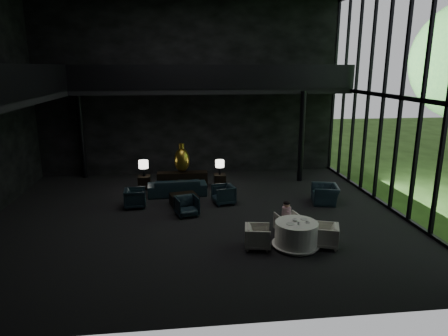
{
  "coord_description": "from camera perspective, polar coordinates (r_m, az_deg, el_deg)",
  "views": [
    {
      "loc": [
        -0.61,
        -12.9,
        5.03
      ],
      "look_at": [
        0.94,
        0.5,
        1.58
      ],
      "focal_mm": 32.0,
      "sensor_mm": 36.0,
      "label": 1
    }
  ],
  "objects": [
    {
      "name": "floor",
      "position": [
        13.86,
        -3.66,
        -6.98
      ],
      "size": [
        14.0,
        12.0,
        0.02
      ],
      "primitive_type": "cube",
      "color": "black",
      "rests_on": "ground"
    },
    {
      "name": "window_armchair",
      "position": [
        15.52,
        14.27,
        -3.27
      ],
      "size": [
        0.88,
        1.16,
        0.91
      ],
      "primitive_type": "imported",
      "rotation": [
        0.0,
        0.0,
        -1.78
      ],
      "color": "#1B2932",
      "rests_on": "floor"
    },
    {
      "name": "dining_chair_east",
      "position": [
        11.93,
        14.27,
        -9.28
      ],
      "size": [
        0.8,
        0.83,
        0.68
      ],
      "primitive_type": "imported",
      "rotation": [
        0.0,
        0.0,
        -1.92
      ],
      "color": "beige",
      "rests_on": "floor"
    },
    {
      "name": "wall_front",
      "position": [
        7.0,
        -1.56,
        5.88
      ],
      "size": [
        14.0,
        0.04,
        8.0
      ],
      "primitive_type": "cube",
      "color": "black",
      "rests_on": "ground"
    },
    {
      "name": "dining_table",
      "position": [
        11.72,
        10.25,
        -9.56
      ],
      "size": [
        1.37,
        1.37,
        0.75
      ],
      "color": "white",
      "rests_on": "floor"
    },
    {
      "name": "dining_chair_west",
      "position": [
        11.53,
        4.82,
        -9.73
      ],
      "size": [
        0.72,
        0.75,
        0.68
      ],
      "primitive_type": "imported",
      "rotation": [
        0.0,
        0.0,
        1.4
      ],
      "color": "silver",
      "rests_on": "floor"
    },
    {
      "name": "curtain_wall",
      "position": [
        14.99,
        24.03,
        9.17
      ],
      "size": [
        0.2,
        12.0,
        8.0
      ],
      "primitive_type": null,
      "color": "black",
      "rests_on": "ground"
    },
    {
      "name": "child",
      "position": [
        12.44,
        8.93,
        -5.99
      ],
      "size": [
        0.28,
        0.28,
        0.6
      ],
      "rotation": [
        0.0,
        0.0,
        3.14
      ],
      "color": "pink",
      "rests_on": "dining_chair_north"
    },
    {
      "name": "railing_back",
      "position": [
        16.98,
        -1.19,
        12.87
      ],
      "size": [
        12.0,
        0.06,
        1.0
      ],
      "primitive_type": "cube",
      "color": "black",
      "rests_on": "mezzanine_back"
    },
    {
      "name": "dining_chair_north",
      "position": [
        12.64,
        9.06,
        -7.81
      ],
      "size": [
        0.69,
        0.66,
        0.61
      ],
      "primitive_type": "imported",
      "rotation": [
        0.0,
        0.0,
        3.33
      ],
      "color": "beige",
      "rests_on": "floor"
    },
    {
      "name": "side_table_right",
      "position": [
        17.15,
        -0.6,
        -1.79
      ],
      "size": [
        0.49,
        0.49,
        0.54
      ],
      "primitive_type": "cube",
      "color": "black",
      "rests_on": "floor"
    },
    {
      "name": "plate_b",
      "position": [
        11.82,
        11.33,
        -7.16
      ],
      "size": [
        0.21,
        0.21,
        0.01
      ],
      "primitive_type": "cylinder",
      "rotation": [
        0.0,
        0.0,
        0.04
      ],
      "color": "white",
      "rests_on": "dining_table"
    },
    {
      "name": "cream_pot",
      "position": [
        11.38,
        10.6,
        -7.82
      ],
      "size": [
        0.07,
        0.07,
        0.07
      ],
      "primitive_type": "cylinder",
      "rotation": [
        0.0,
        0.0,
        -0.1
      ],
      "color": "#99999E",
      "rests_on": "dining_table"
    },
    {
      "name": "mezzanine_back",
      "position": [
        18.0,
        -1.49,
        11.04
      ],
      "size": [
        12.0,
        2.0,
        0.25
      ],
      "primitive_type": "cube",
      "color": "black",
      "rests_on": "wall_back"
    },
    {
      "name": "column_nw",
      "position": [
        19.35,
        -19.69,
        4.48
      ],
      "size": [
        0.24,
        0.24,
        4.0
      ],
      "primitive_type": "cylinder",
      "color": "black",
      "rests_on": "floor"
    },
    {
      "name": "side_table_left",
      "position": [
        17.16,
        -11.31,
        -2.03
      ],
      "size": [
        0.51,
        0.51,
        0.56
      ],
      "primitive_type": "cube",
      "color": "black",
      "rests_on": "floor"
    },
    {
      "name": "cereal_bowl",
      "position": [
        11.62,
        10.11,
        -7.32
      ],
      "size": [
        0.15,
        0.15,
        0.07
      ],
      "primitive_type": "ellipsoid",
      "color": "white",
      "rests_on": "dining_table"
    },
    {
      "name": "sofa",
      "position": [
        16.07,
        -6.72,
        -2.11
      ],
      "size": [
        2.64,
        0.9,
        1.02
      ],
      "primitive_type": "imported",
      "rotation": [
        0.0,
        0.0,
        3.19
      ],
      "color": "#15242D",
      "rests_on": "floor"
    },
    {
      "name": "coffee_cup",
      "position": [
        11.58,
        11.81,
        -7.46
      ],
      "size": [
        0.11,
        0.11,
        0.06
      ],
      "primitive_type": "cylinder",
      "rotation": [
        0.0,
        0.0,
        -0.41
      ],
      "color": "white",
      "rests_on": "saucer"
    },
    {
      "name": "bronze_urn",
      "position": [
        16.96,
        -6.04,
        1.18
      ],
      "size": [
        0.65,
        0.65,
        1.21
      ],
      "color": "olive",
      "rests_on": "console"
    },
    {
      "name": "plate_a",
      "position": [
        11.41,
        9.43,
        -7.87
      ],
      "size": [
        0.27,
        0.27,
        0.01
      ],
      "primitive_type": "cylinder",
      "rotation": [
        0.0,
        0.0,
        0.19
      ],
      "color": "white",
      "rests_on": "dining_table"
    },
    {
      "name": "lounge_armchair_south",
      "position": [
        13.9,
        -5.35,
        -5.35
      ],
      "size": [
        0.87,
        0.84,
        0.73
      ],
      "primitive_type": "imported",
      "rotation": [
        0.0,
        0.0,
        0.28
      ],
      "color": "black",
      "rests_on": "floor"
    },
    {
      "name": "table_lamp_right",
      "position": [
        16.97,
        -0.61,
        0.54
      ],
      "size": [
        0.37,
        0.37,
        0.62
      ],
      "color": "black",
      "rests_on": "side_table_right"
    },
    {
      "name": "lounge_armchair_east",
      "position": [
        15.0,
        -0.08,
        -3.67
      ],
      "size": [
        0.86,
        0.9,
        0.79
      ],
      "primitive_type": "imported",
      "rotation": [
        0.0,
        0.0,
        -1.37
      ],
      "color": "black",
      "rests_on": "floor"
    },
    {
      "name": "railing_left",
      "position": [
        13.64,
        -25.91,
        11.12
      ],
      "size": [
        0.06,
        12.0,
        1.0
      ],
      "primitive_type": "cube",
      "color": "black",
      "rests_on": "mezzanine_left"
    },
    {
      "name": "lounge_armchair_west",
      "position": [
        14.98,
        -12.58,
        -4.09
      ],
      "size": [
        0.75,
        0.8,
        0.77
      ],
      "primitive_type": "imported",
      "rotation": [
        0.0,
        0.0,
        1.64
      ],
      "color": "black",
      "rests_on": "floor"
    },
    {
      "name": "coffee_table",
      "position": [
        14.9,
        -5.71,
        -4.63
      ],
      "size": [
        1.13,
        1.13,
        0.42
      ],
      "primitive_type": "cube",
      "rotation": [
        0.0,
        0.0,
        0.24
      ],
      "color": "black",
      "rests_on": "floor"
    },
    {
      "name": "wall_back",
      "position": [
        18.94,
        -4.84,
        11.16
      ],
      "size": [
        14.0,
        0.04,
        8.0
      ],
      "primitive_type": "cube",
      "color": "black",
      "rests_on": "ground"
    },
    {
      "name": "saucer",
      "position": [
        11.59,
        11.83,
        -7.63
      ],
      "size": [
        0.2,
        0.2,
        0.01
      ],
      "primitive_type": "cylinder",
      "rotation": [
        0.0,
        0.0,
        0.41
      ],
      "color": "white",
      "rests_on": "dining_table"
    },
    {
      "name": "column_ne",
      "position": [
        18.0,
        11.01,
        4.37
      ],
      "size": [
        0.24,
        0.24,
        4.0
      ],
      "primitive_type": "cylinder",
      "color": "black",
      "rests_on": "floor"
    },
    {
      "name": "console",
      "position": [
        17.09,
        -5.96,
        -1.69
      ],
      "size": [
        2.12,
        0.48,
        0.68
      ],
      "primitive_type": "cube",
      "color": "black",
      "rests_on": "floor"
    },
    {
      "name": "table_lamp_left",
      "position": [
        16.95,
        -11.44,
        0.42
      ],
      "size": [
        0.4,
        0.4,
        0.67
      ],
      "color": "black",
      "rests_on": "side_table_left"
    }
  ]
}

